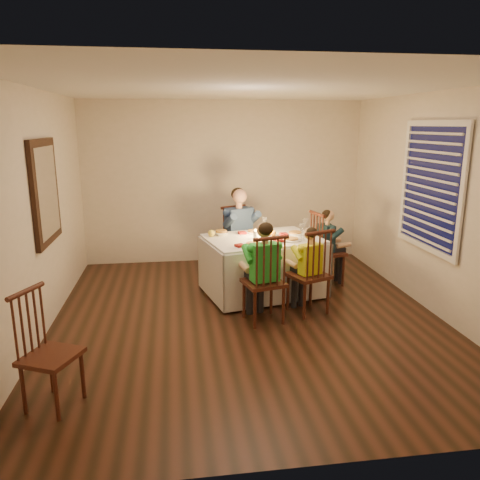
{
  "coord_description": "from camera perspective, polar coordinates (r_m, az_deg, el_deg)",
  "views": [
    {
      "loc": [
        -0.81,
        -5.07,
        2.22
      ],
      "look_at": [
        -0.07,
        0.15,
        0.91
      ],
      "focal_mm": 35.0,
      "sensor_mm": 36.0,
      "label": 1
    }
  ],
  "objects": [
    {
      "name": "ground",
      "position": [
        5.6,
        0.94,
        -9.46
      ],
      "size": [
        5.0,
        5.0,
        0.0
      ],
      "primitive_type": "plane",
      "color": "black",
      "rests_on": "ground"
    },
    {
      "name": "wall_left",
      "position": [
        5.35,
        -23.55,
        2.84
      ],
      "size": [
        0.02,
        5.0,
        2.6
      ],
      "primitive_type": "cube",
      "color": "beige",
      "rests_on": "ground"
    },
    {
      "name": "wall_right",
      "position": [
        6.0,
        22.8,
        3.99
      ],
      "size": [
        0.02,
        5.0,
        2.6
      ],
      "primitive_type": "cube",
      "color": "beige",
      "rests_on": "ground"
    },
    {
      "name": "wall_back",
      "position": [
        7.67,
        -1.96,
        7.01
      ],
      "size": [
        4.5,
        0.02,
        2.6
      ],
      "primitive_type": "cube",
      "color": "beige",
      "rests_on": "ground"
    },
    {
      "name": "ceiling",
      "position": [
        5.15,
        1.06,
        18.12
      ],
      "size": [
        5.0,
        5.0,
        0.0
      ],
      "primitive_type": "plane",
      "color": "white",
      "rests_on": "wall_back"
    },
    {
      "name": "dining_table",
      "position": [
        6.21,
        2.8,
        -1.72
      ],
      "size": [
        1.68,
        1.37,
        0.74
      ],
      "rotation": [
        0.0,
        0.0,
        0.23
      ],
      "color": "silver",
      "rests_on": "ground"
    },
    {
      "name": "chair_adult",
      "position": [
        7.06,
        -0.04,
        -4.42
      ],
      "size": [
        0.56,
        0.55,
        1.05
      ],
      "primitive_type": null,
      "rotation": [
        0.0,
        0.0,
        0.39
      ],
      "color": "black",
      "rests_on": "ground"
    },
    {
      "name": "chair_near_left",
      "position": [
        5.53,
        2.84,
        -9.79
      ],
      "size": [
        0.51,
        0.5,
        1.05
      ],
      "primitive_type": null,
      "rotation": [
        0.0,
        0.0,
        3.37
      ],
      "color": "black",
      "rests_on": "ground"
    },
    {
      "name": "chair_near_right",
      "position": [
        5.83,
        8.17,
        -8.65
      ],
      "size": [
        0.55,
        0.54,
        1.05
      ],
      "primitive_type": null,
      "rotation": [
        0.0,
        0.0,
        3.52
      ],
      "color": "black",
      "rests_on": "ground"
    },
    {
      "name": "chair_end",
      "position": [
        6.85,
        10.43,
        -5.24
      ],
      "size": [
        0.49,
        0.5,
        1.05
      ],
      "primitive_type": null,
      "rotation": [
        0.0,
        0.0,
        1.76
      ],
      "color": "black",
      "rests_on": "ground"
    },
    {
      "name": "chair_extra",
      "position": [
        4.31,
        -21.5,
        -18.22
      ],
      "size": [
        0.52,
        0.53,
        0.98
      ],
      "primitive_type": null,
      "rotation": [
        0.0,
        0.0,
        1.13
      ],
      "color": "black",
      "rests_on": "ground"
    },
    {
      "name": "adult",
      "position": [
        7.06,
        -0.04,
        -4.42
      ],
      "size": [
        0.64,
        0.62,
        1.33
      ],
      "primitive_type": null,
      "rotation": [
        0.0,
        0.0,
        0.39
      ],
      "color": "navy",
      "rests_on": "ground"
    },
    {
      "name": "child_green",
      "position": [
        5.53,
        2.84,
        -9.79
      ],
      "size": [
        0.49,
        0.46,
        1.18
      ],
      "primitive_type": null,
      "rotation": [
        0.0,
        0.0,
        3.37
      ],
      "color": "green",
      "rests_on": "ground"
    },
    {
      "name": "child_yellow",
      "position": [
        5.83,
        8.17,
        -8.65
      ],
      "size": [
        0.44,
        0.43,
        1.06
      ],
      "primitive_type": null,
      "rotation": [
        0.0,
        0.0,
        3.52
      ],
      "color": "yellow",
      "rests_on": "ground"
    },
    {
      "name": "child_teal",
      "position": [
        6.85,
        10.43,
        -5.24
      ],
      "size": [
        0.39,
        0.41,
        1.07
      ],
      "primitive_type": null,
      "rotation": [
        0.0,
        0.0,
        1.76
      ],
      "color": "#17313A",
      "rests_on": "ground"
    },
    {
      "name": "setting_adult",
      "position": [
        6.43,
        1.76,
        0.97
      ],
      "size": [
        0.31,
        0.31,
        0.02
      ],
      "primitive_type": "cylinder",
      "rotation": [
        0.0,
        0.0,
        0.23
      ],
      "color": "white",
      "rests_on": "dining_table"
    },
    {
      "name": "setting_green",
      "position": [
        5.76,
        1.65,
        -0.56
      ],
      "size": [
        0.31,
        0.31,
        0.02
      ],
      "primitive_type": "cylinder",
      "rotation": [
        0.0,
        0.0,
        0.23
      ],
      "color": "white",
      "rests_on": "dining_table"
    },
    {
      "name": "setting_yellow",
      "position": [
        6.03,
        6.26,
        0.02
      ],
      "size": [
        0.31,
        0.31,
        0.02
      ],
      "primitive_type": "cylinder",
      "rotation": [
        0.0,
        0.0,
        0.23
      ],
      "color": "white",
      "rests_on": "dining_table"
    },
    {
      "name": "setting_teal",
      "position": [
        6.39,
        6.76,
        0.81
      ],
      "size": [
        0.31,
        0.31,
        0.02
      ],
      "primitive_type": "cylinder",
      "rotation": [
        0.0,
        0.0,
        0.23
      ],
      "color": "white",
      "rests_on": "dining_table"
    },
    {
      "name": "candle_left",
      "position": [
        6.1,
        1.88,
        0.64
      ],
      "size": [
        0.06,
        0.06,
        0.1
      ],
      "primitive_type": "cylinder",
      "color": "white",
      "rests_on": "dining_table"
    },
    {
      "name": "candle_right",
      "position": [
        6.17,
        3.52,
        0.78
      ],
      "size": [
        0.06,
        0.06,
        0.1
      ],
      "primitive_type": "cylinder",
      "color": "white",
      "rests_on": "dining_table"
    },
    {
      "name": "squash",
      "position": [
        6.21,
        -3.51,
        0.82
      ],
      "size": [
        0.09,
        0.09,
        0.09
      ],
      "primitive_type": "sphere",
      "color": "yellow",
      "rests_on": "dining_table"
    },
    {
      "name": "orange_fruit",
      "position": [
        6.25,
        4.04,
        0.86
      ],
      "size": [
        0.08,
        0.08,
        0.08
      ],
      "primitive_type": "sphere",
      "color": "orange",
      "rests_on": "dining_table"
    },
    {
      "name": "serving_bowl",
      "position": [
        6.29,
        -2.31,
        0.8
      ],
      "size": [
        0.24,
        0.24,
        0.05
      ],
      "primitive_type": "imported",
      "rotation": [
        0.0,
        0.0,
        0.3
      ],
      "color": "white",
      "rests_on": "dining_table"
    },
    {
      "name": "wall_mirror",
      "position": [
        5.6,
        -22.64,
        5.45
      ],
      "size": [
        0.06,
        0.95,
        1.15
      ],
      "color": "black",
      "rests_on": "wall_left"
    },
    {
      "name": "window_blinds",
      "position": [
        6.03,
        22.14,
        6.03
      ],
      "size": [
        0.07,
        1.34,
        1.54
      ],
      "color": "#0D0F36",
      "rests_on": "wall_right"
    }
  ]
}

